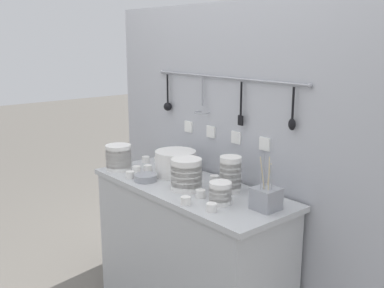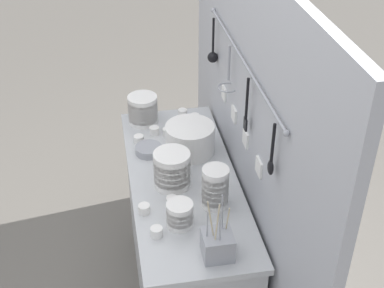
# 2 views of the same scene
# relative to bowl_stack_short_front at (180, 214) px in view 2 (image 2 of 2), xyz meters

# --- Properties ---
(counter) EXTENTS (1.27, 0.50, 0.88)m
(counter) POSITION_rel_bowl_stack_short_front_xyz_m (-0.32, 0.07, -0.49)
(counter) COLOR #B7BABC
(counter) RESTS_ON ground
(back_wall) EXTENTS (2.07, 0.11, 1.88)m
(back_wall) POSITION_rel_bowl_stack_short_front_xyz_m (-0.32, 0.35, 0.01)
(back_wall) COLOR #A8AAB2
(back_wall) RESTS_ON ground
(bowl_stack_short_front) EXTENTS (0.11, 0.11, 0.11)m
(bowl_stack_short_front) POSITION_rel_bowl_stack_short_front_xyz_m (0.00, 0.00, 0.00)
(bowl_stack_short_front) COLOR white
(bowl_stack_short_front) RESTS_ON counter
(bowl_stack_nested_right) EXTENTS (0.16, 0.16, 0.16)m
(bowl_stack_nested_right) POSITION_rel_bowl_stack_short_front_xyz_m (-0.85, -0.07, 0.02)
(bowl_stack_nested_right) COLOR white
(bowl_stack_nested_right) RESTS_ON counter
(bowl_stack_tall_left) EXTENTS (0.12, 0.12, 0.19)m
(bowl_stack_tall_left) POSITION_rel_bowl_stack_short_front_xyz_m (-0.10, 0.17, 0.04)
(bowl_stack_tall_left) COLOR white
(bowl_stack_tall_left) RESTS_ON counter
(bowl_stack_wide_centre) EXTENTS (0.17, 0.17, 0.17)m
(bowl_stack_wide_centre) POSITION_rel_bowl_stack_short_front_xyz_m (-0.28, 0.01, 0.03)
(bowl_stack_wide_centre) COLOR white
(bowl_stack_wide_centre) RESTS_ON counter
(plate_stack) EXTENTS (0.25, 0.25, 0.15)m
(plate_stack) POSITION_rel_bowl_stack_short_front_xyz_m (-0.53, 0.13, 0.02)
(plate_stack) COLOR white
(plate_stack) RESTS_ON counter
(steel_mixing_bowl) EXTENTS (0.13, 0.13, 0.04)m
(steel_mixing_bowl) POSITION_rel_bowl_stack_short_front_xyz_m (-0.55, -0.07, -0.04)
(steel_mixing_bowl) COLOR #93969E
(steel_mixing_bowl) RESTS_ON counter
(cutlery_caddy) EXTENTS (0.12, 0.12, 0.27)m
(cutlery_caddy) POSITION_rel_bowl_stack_short_front_xyz_m (0.20, 0.12, -0.00)
(cutlery_caddy) COLOR #93969E
(cutlery_caddy) RESTS_ON counter
(cup_edge_near) EXTENTS (0.05, 0.05, 0.04)m
(cup_edge_near) POSITION_rel_bowl_stack_short_front_xyz_m (0.05, -0.10, -0.04)
(cup_edge_near) COLOR white
(cup_edge_near) RESTS_ON counter
(cup_mid_row) EXTENTS (0.05, 0.05, 0.04)m
(cup_mid_row) POSITION_rel_bowl_stack_short_front_xyz_m (-0.27, 0.21, -0.04)
(cup_mid_row) COLOR white
(cup_mid_row) RESTS_ON counter
(cup_centre) EXTENTS (0.05, 0.05, 0.04)m
(cup_centre) POSITION_rel_bowl_stack_short_front_xyz_m (-0.69, 0.04, -0.04)
(cup_centre) COLOR white
(cup_centre) RESTS_ON counter
(cup_front_right) EXTENTS (0.05, 0.05, 0.04)m
(cup_front_right) POSITION_rel_bowl_stack_short_front_xyz_m (-0.88, 0.15, -0.04)
(cup_front_right) COLOR white
(cup_front_right) RESTS_ON counter
(cup_back_right) EXTENTS (0.05, 0.05, 0.04)m
(cup_back_right) POSITION_rel_bowl_stack_short_front_xyz_m (-0.13, -0.01, -0.04)
(cup_back_right) COLOR white
(cup_back_right) RESTS_ON counter
(cup_by_caddy) EXTENTS (0.05, 0.05, 0.04)m
(cup_by_caddy) POSITION_rel_bowl_stack_short_front_xyz_m (-0.81, 0.21, -0.04)
(cup_by_caddy) COLOR white
(cup_by_caddy) RESTS_ON counter
(cup_edge_far) EXTENTS (0.05, 0.05, 0.04)m
(cup_edge_far) POSITION_rel_bowl_stack_short_front_xyz_m (-0.72, -0.02, -0.04)
(cup_edge_far) COLOR white
(cup_edge_far) RESTS_ON counter
(cup_front_left) EXTENTS (0.05, 0.05, 0.04)m
(cup_front_left) POSITION_rel_bowl_stack_short_front_xyz_m (-0.65, -0.11, -0.04)
(cup_front_left) COLOR white
(cup_front_left) RESTS_ON counter
(cup_beside_plates) EXTENTS (0.05, 0.05, 0.04)m
(cup_beside_plates) POSITION_rel_bowl_stack_short_front_xyz_m (-0.10, -0.14, -0.04)
(cup_beside_plates) COLOR white
(cup_beside_plates) RESTS_ON counter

